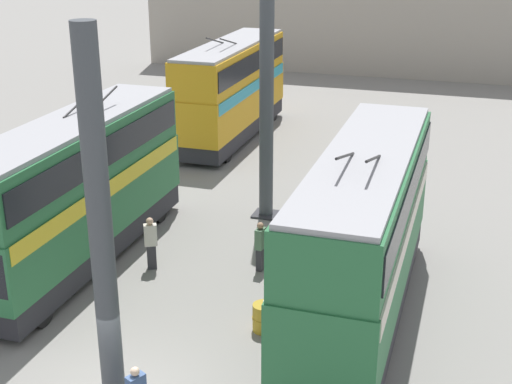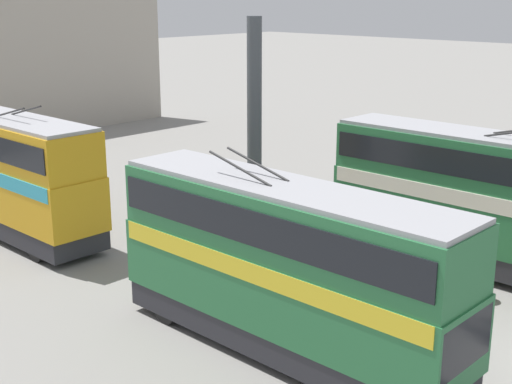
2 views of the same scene
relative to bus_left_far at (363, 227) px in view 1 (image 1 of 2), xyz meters
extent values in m
cube|color=#A8A093|center=(34.20, 4.77, 2.04)|extent=(0.50, 36.00, 9.80)
cylinder|color=#42474C|center=(-5.81, 4.77, 1.64)|extent=(0.53, 0.53, 9.00)
cylinder|color=#42474C|center=(6.49, 4.77, 1.64)|extent=(0.53, 0.53, 9.00)
cube|color=#333338|center=(6.49, 4.77, -2.82)|extent=(0.96, 0.96, 0.08)
cylinder|color=black|center=(4.08, -1.05, -2.36)|extent=(0.99, 0.30, 0.99)
cylinder|color=black|center=(4.08, 1.05, -2.36)|extent=(0.99, 0.30, 0.99)
cylinder|color=black|center=(-3.91, 1.05, -2.36)|extent=(0.99, 0.30, 0.99)
cube|color=#28282D|center=(-0.01, 0.00, -2.20)|extent=(10.77, 2.45, 0.77)
cube|color=#286B3D|center=(-0.01, 0.00, -0.74)|extent=(10.99, 2.50, 2.15)
cube|color=silver|center=(-0.01, 0.00, 0.06)|extent=(10.66, 2.54, 0.55)
cube|color=#286B3D|center=(-0.01, 0.00, 1.18)|extent=(10.88, 2.42, 1.69)
cube|color=black|center=(-0.01, 0.00, 1.26)|extent=(10.55, 2.51, 0.93)
cube|color=#9E9EA3|center=(-0.01, 0.00, 2.09)|extent=(10.77, 2.25, 0.14)
cube|color=black|center=(5.42, 0.00, -0.53)|extent=(0.12, 2.30, 1.37)
cylinder|color=#282828|center=(-1.39, -0.35, 2.45)|extent=(2.35, 0.07, 0.65)
cylinder|color=#282828|center=(-1.39, 0.35, 2.45)|extent=(2.35, 0.07, 0.65)
cylinder|color=black|center=(-3.19, 8.50, -2.40)|extent=(0.93, 0.30, 0.93)
cylinder|color=black|center=(4.67, 8.50, -2.40)|extent=(0.93, 0.30, 0.93)
cylinder|color=black|center=(4.67, 10.60, -2.40)|extent=(0.93, 0.30, 0.93)
cube|color=#28282D|center=(0.84, 9.55, -2.23)|extent=(10.64, 2.45, 0.76)
cube|color=#286B3D|center=(0.84, 9.55, -0.84)|extent=(10.86, 2.50, 2.01)
cube|color=yellow|center=(0.84, 9.55, -0.11)|extent=(10.54, 2.54, 0.55)
cube|color=#286B3D|center=(0.84, 9.55, 1.03)|extent=(10.75, 2.42, 1.72)
cube|color=black|center=(0.84, 9.55, 1.11)|extent=(10.43, 2.51, 0.95)
cube|color=#9E9EA3|center=(0.84, 9.55, 1.96)|extent=(10.64, 2.25, 0.14)
cylinder|color=#282828|center=(2.20, 9.20, 2.32)|extent=(2.35, 0.07, 0.65)
cylinder|color=#282828|center=(2.20, 9.90, 2.32)|extent=(2.35, 0.07, 0.65)
cylinder|color=black|center=(20.13, 8.50, -2.37)|extent=(0.98, 0.30, 0.98)
cylinder|color=black|center=(20.13, 10.60, -2.37)|extent=(0.98, 0.30, 0.98)
cylinder|color=black|center=(12.24, 8.50, -2.37)|extent=(0.98, 0.30, 0.98)
cylinder|color=black|center=(12.24, 10.60, -2.37)|extent=(0.98, 0.30, 0.98)
cube|color=#28282D|center=(16.08, 9.55, -2.21)|extent=(10.68, 2.45, 0.77)
cube|color=gold|center=(16.08, 9.55, -0.78)|extent=(10.89, 2.50, 2.08)
cube|color=teal|center=(16.08, 9.55, -0.01)|extent=(10.57, 2.54, 0.55)
cube|color=gold|center=(16.08, 9.55, 1.13)|extent=(10.78, 2.42, 1.74)
cube|color=black|center=(16.08, 9.55, 1.22)|extent=(10.46, 2.51, 0.96)
cube|color=#9E9EA3|center=(16.08, 9.55, 2.07)|extent=(10.68, 2.25, 0.14)
cube|color=black|center=(21.47, 9.55, -0.57)|extent=(0.12, 2.30, 1.33)
cylinder|color=#282828|center=(14.72, 9.20, 2.43)|extent=(2.35, 0.07, 0.65)
cylinder|color=#282828|center=(14.72, 9.90, 2.43)|extent=(2.35, 0.07, 0.65)
sphere|color=beige|center=(-6.31, 3.91, -1.36)|extent=(0.21, 0.21, 0.21)
cube|color=#2D2D33|center=(1.98, 3.60, -2.47)|extent=(0.32, 0.23, 0.79)
cube|color=#4C7051|center=(1.98, 3.60, -1.73)|extent=(0.44, 0.28, 0.69)
sphere|color=#A37A5B|center=(1.98, 3.60, -1.27)|extent=(0.22, 0.22, 0.22)
cube|color=#2D2D33|center=(0.99, 7.04, -2.44)|extent=(0.32, 0.36, 0.85)
cube|color=beige|center=(0.99, 7.04, -1.65)|extent=(0.41, 0.48, 0.74)
sphere|color=tan|center=(0.99, 7.04, -1.16)|extent=(0.24, 0.24, 0.24)
cylinder|color=#B28E23|center=(-1.52, 2.41, -2.45)|extent=(0.63, 0.63, 0.81)
cylinder|color=#B28E23|center=(-1.52, 2.41, -2.45)|extent=(0.66, 0.66, 0.04)
camera|label=1|loc=(-18.11, -2.63, 7.93)|focal=50.00mm
camera|label=2|loc=(-11.01, 23.27, 6.94)|focal=50.00mm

